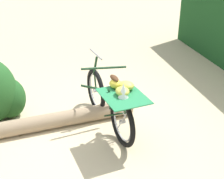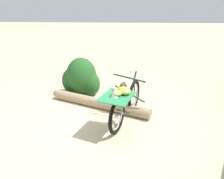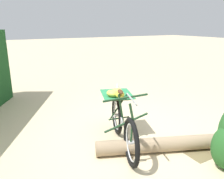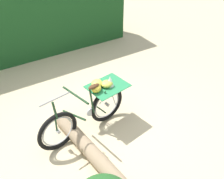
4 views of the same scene
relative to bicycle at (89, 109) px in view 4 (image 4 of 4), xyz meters
The scene contains 3 objects.
ground_plane 0.54m from the bicycle, 160.40° to the right, with size 60.00×60.00×0.00m, color beige.
bicycle is the anchor object (origin of this frame).
fallen_log 0.95m from the bicycle, 135.50° to the left, with size 0.24×0.24×2.56m, color #9E8466.
Camera 4 is at (-1.80, 2.77, 3.39)m, focal length 40.65 mm.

